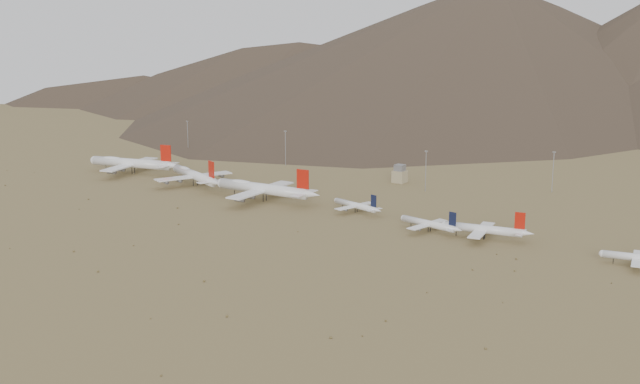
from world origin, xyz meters
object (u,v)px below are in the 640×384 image
Objects in this scene: widebody_west at (132,163)px; widebody_east at (263,189)px; control_tower at (400,175)px; widebody_centre at (195,175)px; narrowbody_a at (357,206)px; narrowbody_b at (430,224)px.

widebody_east is at bearing -19.94° from widebody_west.
widebody_west reaches higher than control_tower.
widebody_west is at bearing -154.48° from control_tower.
widebody_centre reaches higher than narrowbody_a.
widebody_west is 242.00m from narrowbody_b.
widebody_west reaches higher than widebody_centre.
widebody_centre is 64.70m from widebody_east.
narrowbody_a is 88.36m from control_tower.
narrowbody_a is at bearing -15.75° from widebody_west.
control_tower is at bearing 11.52° from widebody_west.
widebody_east reaches higher than narrowbody_a.
widebody_centre is at bearing -140.75° from control_tower.
narrowbody_b is 123.45m from control_tower.
control_tower is at bearing 61.11° from widebody_centre.
narrowbody_a is (188.73, -5.79, -3.51)m from widebody_west.
widebody_east reaches higher than widebody_centre.
widebody_west is 185.72m from control_tower.
widebody_east is 2.01× the size of narrowbody_a.
narrowbody_b is at bearing -53.39° from control_tower.
narrowbody_a is (60.55, 7.58, -3.51)m from widebody_east.
widebody_west reaches higher than narrowbody_b.
narrowbody_b is 3.18× the size of control_tower.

